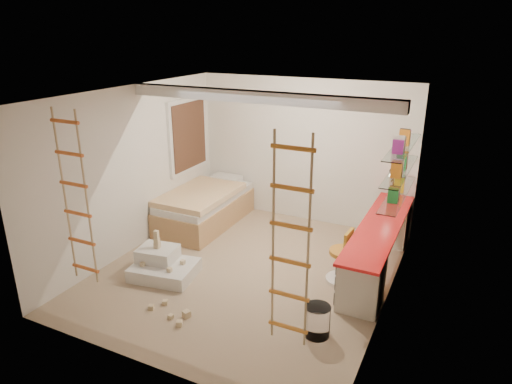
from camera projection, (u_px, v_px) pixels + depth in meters
The scene contains 15 objects.
floor at pixel (247, 271), 6.77m from camera, with size 4.50×4.50×0.00m, color tan.
ceiling_beam at pixel (256, 97), 6.17m from camera, with size 4.00×0.18×0.16m, color white.
window_frame at pixel (188, 135), 8.32m from camera, with size 0.06×1.15×1.35m, color white.
window_blind at pixel (190, 136), 8.30m from camera, with size 0.02×1.00×1.20m, color #4C2D1E.
rope_ladder_left at pixel (76, 199), 5.33m from camera, with size 0.41×0.04×2.13m, color #D65524, non-canonical shape.
rope_ladder_right at pixel (290, 244), 4.22m from camera, with size 0.41×0.04×2.13m, color orange, non-canonical shape.
waste_bin at pixel (317, 321), 5.30m from camera, with size 0.31×0.31×0.38m, color white.
desk at pixel (378, 246), 6.65m from camera, with size 0.56×2.80×0.75m.
shelves at pixel (400, 170), 6.45m from camera, with size 0.25×1.80×0.71m.
bed at pixel (205, 207), 8.30m from camera, with size 1.02×2.00×0.69m.
task_lamp at pixel (392, 179), 7.24m from camera, with size 0.14×0.36×0.57m.
swivel_chair at pixel (344, 263), 6.39m from camera, with size 0.50×0.50×0.79m.
play_platform at pixel (163, 265), 6.61m from camera, with size 0.98×0.81×0.39m.
toy_blocks at pixel (164, 276), 6.16m from camera, with size 1.17×1.07×0.66m.
books at pixel (401, 162), 6.40m from camera, with size 0.14×0.64×0.92m.
Camera 1 is at (2.73, -5.31, 3.40)m, focal length 32.00 mm.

